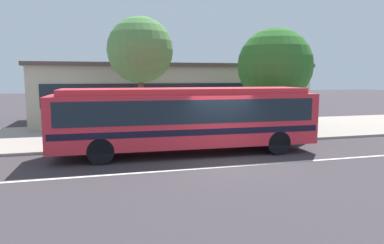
# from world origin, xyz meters

# --- Properties ---
(ground_plane) EXTENTS (120.00, 120.00, 0.00)m
(ground_plane) POSITION_xyz_m (0.00, 0.00, 0.00)
(ground_plane) COLOR #3C353A
(sidewalk_slab) EXTENTS (60.00, 8.00, 0.12)m
(sidewalk_slab) POSITION_xyz_m (0.00, 7.05, 0.06)
(sidewalk_slab) COLOR #A29489
(sidewalk_slab) RESTS_ON ground_plane
(lane_stripe_center) EXTENTS (56.00, 0.16, 0.01)m
(lane_stripe_center) POSITION_xyz_m (0.00, -0.80, 0.00)
(lane_stripe_center) COLOR silver
(lane_stripe_center) RESTS_ON ground_plane
(transit_bus) EXTENTS (10.93, 2.80, 2.76)m
(transit_bus) POSITION_xyz_m (-1.11, 1.70, 1.61)
(transit_bus) COLOR red
(transit_bus) RESTS_ON ground_plane
(pedestrian_waiting_near_sign) EXTENTS (0.43, 0.43, 1.70)m
(pedestrian_waiting_near_sign) POSITION_xyz_m (-3.24, 5.09, 1.11)
(pedestrian_waiting_near_sign) COLOR #193A46
(pedestrian_waiting_near_sign) RESTS_ON sidewalk_slab
(pedestrian_walking_along_curb) EXTENTS (0.44, 0.44, 1.66)m
(pedestrian_walking_along_curb) POSITION_xyz_m (4.41, 4.43, 1.09)
(pedestrian_walking_along_curb) COLOR #3A2640
(pedestrian_walking_along_curb) RESTS_ON sidewalk_slab
(pedestrian_standing_by_tree) EXTENTS (0.42, 0.42, 1.62)m
(pedestrian_standing_by_tree) POSITION_xyz_m (-1.07, 4.25, 1.07)
(pedestrian_standing_by_tree) COLOR navy
(pedestrian_standing_by_tree) RESTS_ON sidewalk_slab
(bus_stop_sign) EXTENTS (0.11, 0.44, 2.46)m
(bus_stop_sign) POSITION_xyz_m (3.88, 3.45, 1.70)
(bus_stop_sign) COLOR gray
(bus_stop_sign) RESTS_ON sidewalk_slab
(street_tree_near_stop) EXTENTS (3.44, 3.44, 6.22)m
(street_tree_near_stop) POSITION_xyz_m (-2.43, 6.30, 4.60)
(street_tree_near_stop) COLOR brown
(street_tree_near_stop) RESTS_ON sidewalk_slab
(street_tree_mid_block) EXTENTS (4.15, 4.15, 5.78)m
(street_tree_mid_block) POSITION_xyz_m (4.90, 5.38, 3.81)
(street_tree_mid_block) COLOR brown
(street_tree_mid_block) RESTS_ON sidewalk_slab
(station_building) EXTENTS (18.65, 8.78, 4.09)m
(station_building) POSITION_xyz_m (0.52, 13.26, 2.05)
(station_building) COLOR #AFA995
(station_building) RESTS_ON ground_plane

